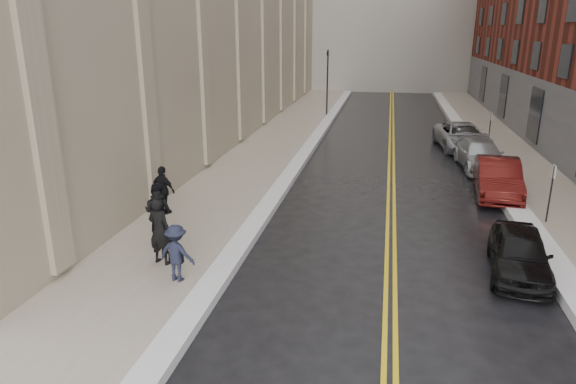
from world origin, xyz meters
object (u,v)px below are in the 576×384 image
at_px(pedestrian_b, 177,253).
at_px(pedestrian_main, 160,230).
at_px(pedestrian_a, 158,212).
at_px(pedestrian_c, 163,190).
at_px(car_silver_near, 480,155).
at_px(car_silver_far, 462,136).
at_px(car_black, 519,253).
at_px(car_maroon, 498,178).

bearing_deg(pedestrian_b, pedestrian_main, -35.71).
bearing_deg(pedestrian_a, pedestrian_c, -62.33).
bearing_deg(pedestrian_a, car_silver_near, -127.14).
bearing_deg(car_silver_far, car_black, -98.22).
xyz_separation_m(pedestrian_b, pedestrian_c, (-2.56, 4.90, 0.10)).
xyz_separation_m(pedestrian_main, pedestrian_a, (-0.77, 1.56, -0.05)).
bearing_deg(car_black, car_silver_far, 95.69).
relative_size(car_silver_far, pedestrian_b, 3.41).
xyz_separation_m(car_silver_near, pedestrian_c, (-12.56, -9.54, 0.35)).
height_order(car_black, pedestrian_main, pedestrian_main).
relative_size(car_silver_near, car_silver_far, 0.89).
height_order(car_maroon, pedestrian_a, pedestrian_a).
bearing_deg(car_black, pedestrian_b, -157.96).
relative_size(car_black, car_silver_near, 0.80).
height_order(pedestrian_main, pedestrian_c, pedestrian_main).
height_order(pedestrian_b, pedestrian_c, pedestrian_c).
relative_size(car_silver_near, pedestrian_a, 2.50).
bearing_deg(pedestrian_b, pedestrian_c, -52.13).
height_order(car_silver_near, pedestrian_b, pedestrian_b).
distance_m(car_black, pedestrian_b, 9.55).
bearing_deg(pedestrian_c, pedestrian_b, 135.90).
height_order(car_black, pedestrian_b, pedestrian_b).
distance_m(pedestrian_a, pedestrian_c, 2.59).
bearing_deg(car_black, pedestrian_a, -172.96).
xyz_separation_m(car_black, car_maroon, (0.77, 7.49, 0.12)).
height_order(car_black, car_maroon, car_maroon).
distance_m(car_black, pedestrian_a, 10.89).
height_order(pedestrian_a, pedestrian_c, pedestrian_a).
xyz_separation_m(pedestrian_a, pedestrian_b, (1.65, -2.47, -0.17)).
height_order(car_black, pedestrian_a, pedestrian_a).
distance_m(car_silver_near, car_silver_far, 4.40).
distance_m(pedestrian_main, pedestrian_c, 4.33).
xyz_separation_m(car_silver_far, pedestrian_b, (-9.65, -18.82, 0.19)).
distance_m(car_maroon, car_silver_near, 4.49).
xyz_separation_m(car_maroon, car_silver_far, (-0.35, 8.87, -0.03)).
bearing_deg(pedestrian_c, car_black, -173.46).
xyz_separation_m(car_maroon, pedestrian_main, (-10.88, -9.03, 0.39)).
distance_m(car_silver_near, pedestrian_b, 17.56).
bearing_deg(car_silver_far, pedestrian_c, -138.00).
distance_m(pedestrian_main, pedestrian_a, 1.74).
bearing_deg(pedestrian_c, car_silver_near, -124.52).
distance_m(car_silver_far, pedestrian_main, 20.78).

